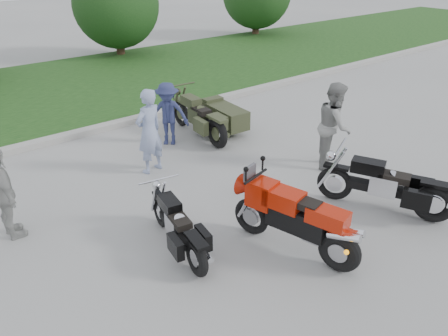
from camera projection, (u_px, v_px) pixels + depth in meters
ground at (265, 226)px, 7.70m from camera, size 80.00×80.00×0.00m
curb at (113, 125)px, 11.85m from camera, size 60.00×0.30×0.15m
grass_strip at (59, 90)px, 14.74m from camera, size 60.00×8.00×0.14m
tree_mid_right at (116, 5)px, 18.33m from camera, size 3.60×3.60×4.00m
sportbike_red at (297, 218)px, 6.79m from camera, size 0.79×2.23×1.07m
cruiser_left at (179, 230)px, 6.92m from camera, size 0.49×2.03×0.79m
cruiser_right at (389, 188)px, 7.94m from camera, size 1.21×2.29×0.95m
cruiser_sidecar at (215, 117)px, 11.29m from camera, size 1.32×2.52×0.97m
person_stripe at (149, 132)px, 9.19m from camera, size 0.76×0.59×1.85m
person_grey at (334, 125)px, 9.46m from camera, size 1.16×1.14×1.89m
person_denim at (168, 114)px, 10.57m from camera, size 1.13×1.10×1.55m
person_back at (4, 194)px, 7.08m from camera, size 0.46×0.99×1.65m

